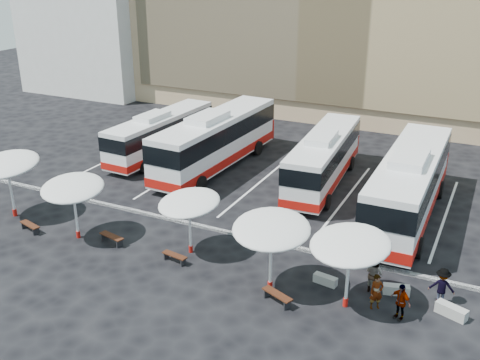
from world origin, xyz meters
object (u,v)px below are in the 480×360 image
at_px(sunshade_3, 271,229).
at_px(conc_bench_1, 396,290).
at_px(bus_1, 216,139).
at_px(bus_2, 324,157).
at_px(bus_0, 161,133).
at_px(wood_bench_2, 175,256).
at_px(wood_bench_0, 30,226).
at_px(conc_bench_0, 325,280).
at_px(passenger_2, 400,301).
at_px(conc_bench_2, 451,311).
at_px(passenger_0, 376,292).
at_px(sunshade_4, 350,245).
at_px(wood_bench_1, 112,237).
at_px(bus_3, 409,183).
at_px(passenger_1, 375,274).
at_px(sunshade_0, 7,164).
at_px(wood_bench_3, 277,296).
at_px(sunshade_1, 73,188).
at_px(sunshade_2, 189,203).

bearing_deg(sunshade_3, conc_bench_1, 22.28).
distance_m(bus_1, bus_2, 7.89).
distance_m(bus_0, wood_bench_2, 16.35).
distance_m(wood_bench_0, conc_bench_0, 16.57).
distance_m(conc_bench_1, passenger_2, 1.97).
bearing_deg(conc_bench_2, passenger_0, -164.53).
distance_m(sunshade_3, sunshade_4, 3.50).
height_order(bus_0, wood_bench_1, bus_0).
relative_size(wood_bench_2, conc_bench_0, 1.28).
height_order(wood_bench_0, conc_bench_1, wood_bench_0).
bearing_deg(wood_bench_0, wood_bench_2, 4.29).
height_order(sunshade_3, wood_bench_2, sunshade_3).
relative_size(bus_3, passenger_1, 7.12).
relative_size(bus_2, conc_bench_1, 10.08).
height_order(sunshade_3, sunshade_4, sunshade_3).
relative_size(wood_bench_2, passenger_1, 0.76).
relative_size(sunshade_4, conc_bench_1, 3.83).
relative_size(bus_0, sunshade_0, 2.90).
height_order(wood_bench_3, conc_bench_0, wood_bench_3).
xyz_separation_m(sunshade_3, passenger_0, (4.71, 0.66, -2.28)).
height_order(wood_bench_0, wood_bench_1, wood_bench_1).
distance_m(sunshade_0, conc_bench_0, 19.03).
xyz_separation_m(bus_3, sunshade_1, (-15.53, -10.37, 0.74)).
height_order(wood_bench_0, conc_bench_0, wood_bench_0).
distance_m(bus_3, wood_bench_0, 21.53).
height_order(bus_3, sunshade_1, bus_3).
bearing_deg(sunshade_3, wood_bench_3, -50.34).
height_order(sunshade_3, passenger_1, sunshade_3).
height_order(conc_bench_2, passenger_1, passenger_1).
bearing_deg(passenger_1, bus_2, -26.84).
xyz_separation_m(sunshade_4, passenger_2, (2.28, 0.14, -2.20)).
bearing_deg(wood_bench_0, bus_0, 91.88).
relative_size(sunshade_2, conc_bench_0, 3.71).
height_order(sunshade_2, sunshade_4, sunshade_4).
xyz_separation_m(sunshade_4, wood_bench_0, (-17.79, -0.75, -2.69)).
xyz_separation_m(bus_3, passenger_0, (0.57, -9.79, -1.37)).
height_order(sunshade_0, passenger_2, sunshade_0).
xyz_separation_m(bus_1, conc_bench_2, (17.52, -11.47, -1.90)).
distance_m(sunshade_1, wood_bench_0, 3.93).
distance_m(bus_0, passenger_2, 24.33).
bearing_deg(passenger_0, wood_bench_3, 165.80).
relative_size(conc_bench_0, conc_bench_1, 0.96).
relative_size(bus_2, sunshade_4, 2.63).
height_order(wood_bench_2, conc_bench_1, conc_bench_1).
relative_size(bus_2, wood_bench_1, 7.47).
relative_size(sunshade_2, wood_bench_0, 2.76).
xyz_separation_m(bus_0, sunshade_0, (-1.87, -12.82, 1.44)).
bearing_deg(bus_0, conc_bench_0, -32.21).
bearing_deg(sunshade_0, sunshade_2, 4.01).
distance_m(sunshade_1, conc_bench_1, 17.04).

